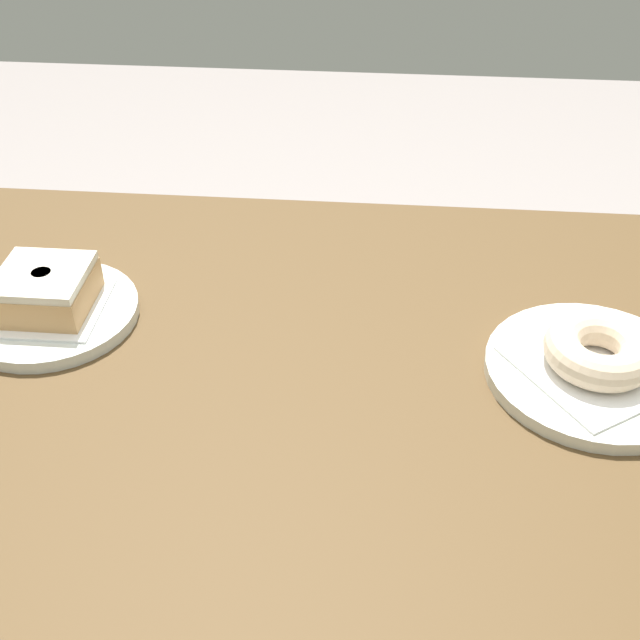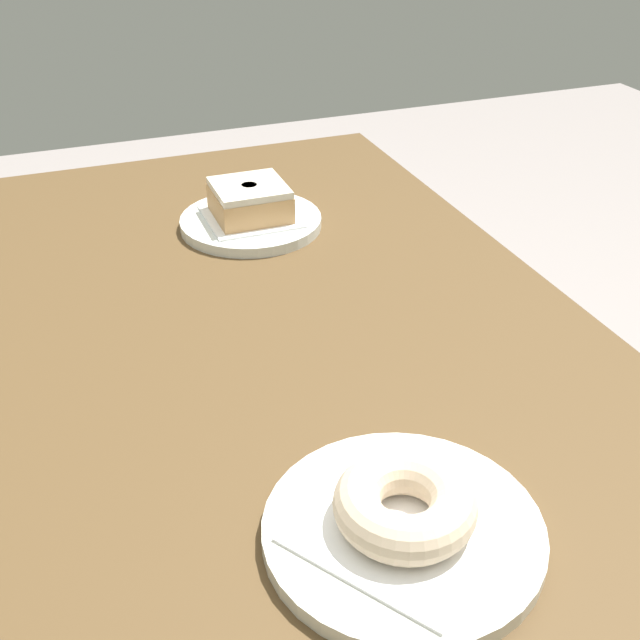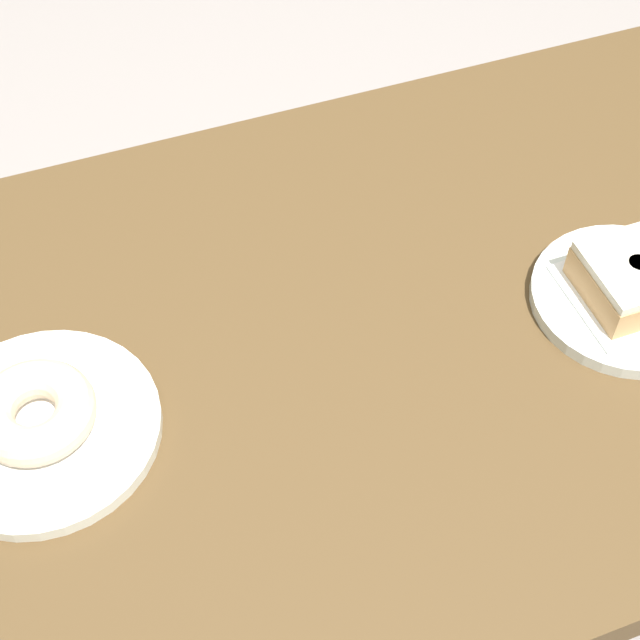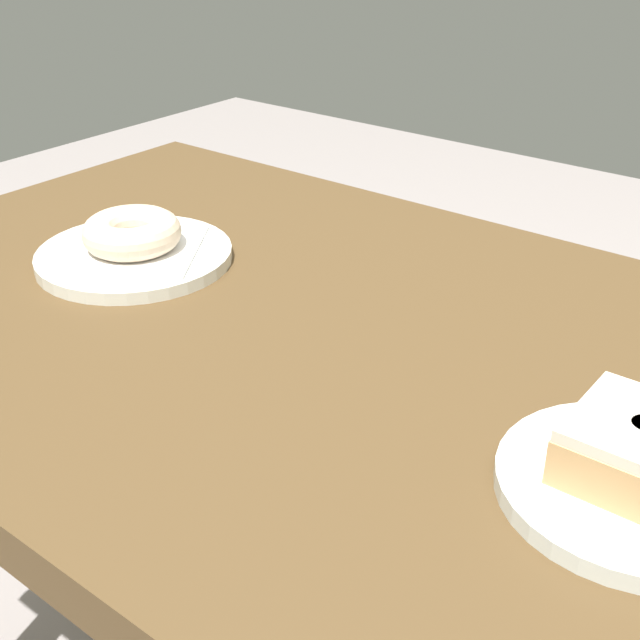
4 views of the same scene
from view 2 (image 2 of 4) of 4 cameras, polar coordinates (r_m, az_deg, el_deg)
table at (r=0.93m, az=-2.77°, el=-7.80°), size 1.22×0.71×0.78m
plate_glazed_square at (r=1.12m, az=-4.93°, el=6.95°), size 0.19×0.19×0.01m
napkin_glazed_square at (r=1.12m, az=-4.95°, el=7.36°), size 0.12×0.12×0.00m
donut_glazed_square at (r=1.11m, az=-5.00°, el=8.48°), size 0.10×0.10×0.04m
plate_sugar_ring at (r=0.65m, az=5.90°, el=-14.68°), size 0.22×0.22×0.01m
napkin_sugar_ring at (r=0.64m, az=5.95°, el=-14.14°), size 0.20×0.20×0.00m
donut_sugar_ring at (r=0.63m, az=6.05°, el=-12.87°), size 0.11×0.11×0.04m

